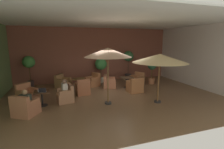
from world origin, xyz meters
The scene contains 26 objects.
ground_plane centered at (0.00, 0.00, -0.01)m, with size 11.33×8.20×0.02m, color brown.
wall_back_brick centered at (0.00, 4.06, 1.92)m, with size 11.33×0.08×3.84m, color brown.
wall_right_plain centered at (5.62, 0.00, 1.92)m, with size 0.08×8.20×3.84m, color silver.
ceiling_slab centered at (0.00, 0.00, 3.87)m, with size 11.33×8.20×0.06m, color silver.
cafe_table_front_left centered at (-3.50, -0.10, 0.48)m, with size 0.69×0.69×0.67m.
armchair_front_left_north centered at (-2.46, 0.08, 0.32)m, with size 0.82×0.83×0.84m.
armchair_front_left_east centered at (-4.23, 0.66, 0.33)m, with size 1.06×1.06×0.89m.
armchair_front_left_south centered at (-4.05, -1.02, 0.31)m, with size 1.08×1.09×0.86m.
cafe_table_front_right centered at (-1.59, 2.10, 0.53)m, with size 0.78×0.78×0.67m.
armchair_front_right_north centered at (-1.50, 1.00, 0.32)m, with size 0.76×0.83×0.88m.
armchair_front_right_east centered at (-0.60, 2.59, 0.31)m, with size 1.04×1.02×0.86m.
armchair_front_right_south centered at (-2.49, 2.73, 0.31)m, with size 1.10×1.10×0.84m.
cafe_table_mid_center centered at (1.33, 1.53, 0.54)m, with size 0.75×0.75×0.67m.
armchair_mid_center_north centered at (0.31, 1.89, 0.30)m, with size 0.98×1.01×0.79m.
armchair_mid_center_east centered at (1.40, 0.46, 0.32)m, with size 0.84×0.77×0.85m.
armchair_mid_center_south centered at (2.31, 1.99, 0.31)m, with size 1.00×0.98×0.83m.
patio_umbrella_tall_red centered at (-0.60, -0.81, 2.38)m, with size 2.12×2.12×2.60m.
patio_umbrella_center_beige centered at (1.71, -1.38, 2.11)m, with size 2.51×2.51×2.32m.
potted_tree_left_corner centered at (2.35, 3.59, 1.52)m, with size 0.77×0.77×2.19m.
potted_tree_mid_left centered at (3.37, 1.91, 1.00)m, with size 0.60×0.60×1.58m.
potted_tree_mid_right centered at (-4.45, 3.56, 1.45)m, with size 0.75×0.75×2.00m.
potted_tree_right_corner centered at (0.19, 3.51, 1.19)m, with size 0.84×0.84×1.73m.
patron_blue_shirt centered at (-2.49, 0.07, 0.75)m, with size 0.28×0.40×0.66m.
patron_by_window centered at (-4.02, -0.97, 0.68)m, with size 0.47×0.42×0.62m.
iced_drink_cup centered at (-3.62, -0.13, 0.73)m, with size 0.08×0.08×0.11m, color silver.
open_laptop centered at (-3.44, -0.24, 0.72)m, with size 0.33×0.26×0.20m.
Camera 1 is at (-2.75, -7.90, 2.84)m, focal length 26.70 mm.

